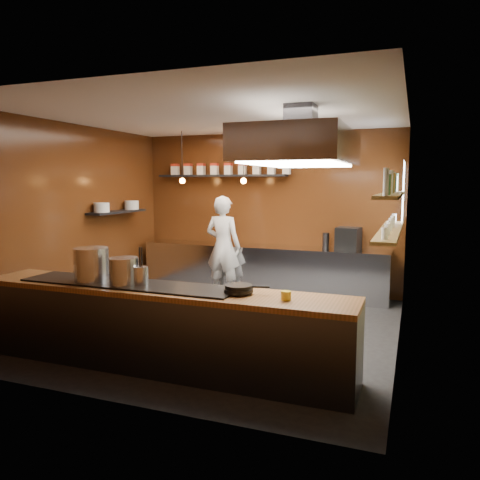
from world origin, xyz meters
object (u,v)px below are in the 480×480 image
at_px(stockpot_small, 124,271).
at_px(stockpot_large, 91,264).
at_px(extractor_hood, 300,147).
at_px(espresso_machine, 348,239).
at_px(chef, 223,246).

bearing_deg(stockpot_small, stockpot_large, 174.90).
height_order(extractor_hood, espresso_machine, extractor_hood).
relative_size(stockpot_large, chef, 0.22).
bearing_deg(stockpot_large, chef, 85.59).
height_order(stockpot_small, espresso_machine, espresso_machine).
relative_size(extractor_hood, chef, 1.09).
distance_m(stockpot_large, chef, 3.37).
xyz_separation_m(extractor_hood, stockpot_large, (-2.16, -1.24, -1.37)).
bearing_deg(extractor_hood, espresso_machine, 84.41).
bearing_deg(chef, extractor_hood, 136.37).
bearing_deg(chef, stockpot_small, 98.09).
bearing_deg(extractor_hood, chef, 131.88).
relative_size(espresso_machine, chef, 0.21).
xyz_separation_m(stockpot_large, chef, (0.26, 3.36, -0.22)).
bearing_deg(espresso_machine, extractor_hood, -87.32).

